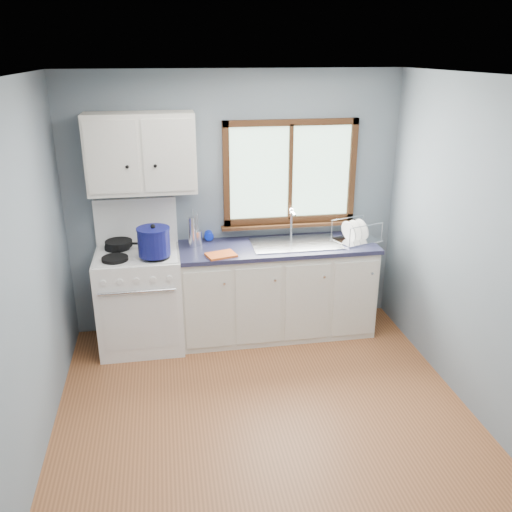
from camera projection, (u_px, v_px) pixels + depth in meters
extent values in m
cube|color=#955731|center=(270.00, 432.00, 4.03)|extent=(3.20, 3.60, 0.02)
cube|color=white|center=(274.00, 76.00, 3.13)|extent=(3.20, 3.60, 0.02)
cube|color=slate|center=(235.00, 204.00, 5.25)|extent=(3.20, 0.02, 2.50)
cube|color=slate|center=(371.00, 473.00, 1.92)|extent=(3.20, 0.02, 2.50)
cube|color=slate|center=(15.00, 293.00, 3.33)|extent=(0.02, 3.60, 2.50)
cube|color=slate|center=(494.00, 261.00, 3.84)|extent=(0.02, 3.60, 2.50)
cube|color=white|center=(141.00, 300.00, 5.06)|extent=(0.76, 0.65, 0.92)
cube|color=white|center=(136.00, 221.00, 5.10)|extent=(0.76, 0.05, 0.44)
cube|color=silver|center=(137.00, 254.00, 4.90)|extent=(0.72, 0.59, 0.01)
cylinder|color=black|center=(115.00, 259.00, 4.72)|extent=(0.23, 0.23, 0.03)
cylinder|color=black|center=(157.00, 256.00, 4.78)|extent=(0.23, 0.23, 0.03)
cylinder|color=black|center=(117.00, 247.00, 5.00)|extent=(0.23, 0.23, 0.03)
cylinder|color=black|center=(157.00, 245.00, 5.06)|extent=(0.23, 0.23, 0.03)
cylinder|color=silver|center=(137.00, 292.00, 4.66)|extent=(0.66, 0.02, 0.02)
cube|color=silver|center=(140.00, 322.00, 4.79)|extent=(0.66, 0.01, 0.55)
cube|color=silver|center=(276.00, 291.00, 5.30)|extent=(1.85, 0.60, 0.88)
cube|color=black|center=(276.00, 326.00, 5.46)|extent=(1.85, 0.54, 0.08)
cube|color=#1C1D36|center=(277.00, 247.00, 5.14)|extent=(1.89, 0.64, 0.04)
cube|color=silver|center=(296.00, 244.00, 5.16)|extent=(0.84, 0.46, 0.01)
cube|color=silver|center=(275.00, 252.00, 5.15)|extent=(0.36, 0.40, 0.14)
cube|color=silver|center=(316.00, 250.00, 5.21)|extent=(0.36, 0.40, 0.14)
cylinder|color=silver|center=(291.00, 224.00, 5.29)|extent=(0.02, 0.02, 0.28)
cylinder|color=silver|center=(293.00, 213.00, 5.18)|extent=(0.02, 0.16, 0.02)
sphere|color=silver|center=(292.00, 210.00, 5.24)|extent=(0.04, 0.04, 0.04)
cube|color=#9EC6A8|center=(290.00, 172.00, 5.21)|extent=(1.22, 0.01, 0.92)
cube|color=#402311|center=(292.00, 122.00, 5.02)|extent=(1.30, 0.05, 0.06)
cube|color=#402311|center=(289.00, 219.00, 5.36)|extent=(1.30, 0.05, 0.06)
cube|color=#402311|center=(226.00, 175.00, 5.09)|extent=(0.06, 0.05, 1.00)
cube|color=#402311|center=(352.00, 170.00, 5.29)|extent=(0.06, 0.05, 1.00)
cube|color=#402311|center=(290.00, 172.00, 5.19)|extent=(0.03, 0.05, 0.92)
cube|color=#402311|center=(290.00, 225.00, 5.35)|extent=(1.36, 0.10, 0.03)
cube|color=silver|center=(141.00, 153.00, 4.75)|extent=(0.95, 0.32, 0.70)
cube|color=silver|center=(112.00, 158.00, 4.56)|extent=(0.44, 0.01, 0.62)
cube|color=silver|center=(169.00, 156.00, 4.64)|extent=(0.44, 0.01, 0.62)
sphere|color=black|center=(127.00, 167.00, 4.60)|extent=(0.03, 0.03, 0.03)
sphere|color=black|center=(155.00, 166.00, 4.63)|extent=(0.03, 0.03, 0.03)
cylinder|color=black|center=(119.00, 243.00, 4.98)|extent=(0.29, 0.29, 0.05)
cube|color=black|center=(138.00, 243.00, 4.98)|extent=(0.14, 0.05, 0.01)
cylinder|color=#0F1256|center=(154.00, 242.00, 4.73)|extent=(0.29, 0.29, 0.24)
cylinder|color=#0F1256|center=(153.00, 229.00, 4.68)|extent=(0.30, 0.30, 0.02)
sphere|color=black|center=(153.00, 226.00, 4.67)|extent=(0.04, 0.04, 0.04)
cylinder|color=silver|center=(196.00, 238.00, 5.12)|extent=(0.12, 0.12, 0.14)
cylinder|color=silver|center=(198.00, 223.00, 5.08)|extent=(0.01, 0.01, 0.20)
cylinder|color=silver|center=(194.00, 221.00, 5.07)|extent=(0.01, 0.01, 0.24)
cylinder|color=silver|center=(196.00, 225.00, 5.05)|extent=(0.01, 0.01, 0.18)
cylinder|color=silver|center=(192.00, 233.00, 5.02)|extent=(0.08, 0.08, 0.29)
imported|color=#0B22BA|center=(209.00, 230.00, 5.17)|extent=(0.09, 0.09, 0.23)
cube|color=#DC5B23|center=(221.00, 255.00, 4.86)|extent=(0.30, 0.25, 0.02)
cube|color=silver|center=(356.00, 240.00, 5.25)|extent=(0.48, 0.42, 0.01)
cylinder|color=silver|center=(350.00, 238.00, 5.02)|extent=(0.01, 0.01, 0.19)
cylinder|color=silver|center=(382.00, 232.00, 5.19)|extent=(0.01, 0.01, 0.19)
cylinder|color=silver|center=(332.00, 230.00, 5.25)|extent=(0.01, 0.01, 0.19)
cylinder|color=silver|center=(363.00, 224.00, 5.42)|extent=(0.01, 0.01, 0.19)
cylinder|color=silver|center=(367.00, 226.00, 5.07)|extent=(0.37, 0.13, 0.01)
cylinder|color=silver|center=(348.00, 218.00, 5.30)|extent=(0.37, 0.13, 0.01)
cylinder|color=white|center=(349.00, 232.00, 5.17)|extent=(0.12, 0.22, 0.21)
cylinder|color=white|center=(355.00, 230.00, 5.21)|extent=(0.12, 0.22, 0.21)
cylinder|color=white|center=(361.00, 229.00, 5.24)|extent=(0.12, 0.22, 0.21)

